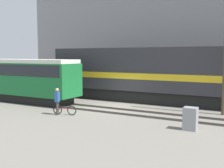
{
  "coord_description": "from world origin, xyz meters",
  "views": [
    {
      "loc": [
        9.88,
        -18.19,
        3.88
      ],
      "look_at": [
        -0.04,
        -0.34,
        1.8
      ],
      "focal_mm": 45.0,
      "sensor_mm": 36.0,
      "label": 1
    }
  ],
  "objects_px": {
    "bicycle": "(65,110)",
    "signal_box": "(190,119)",
    "freight_locomotive": "(162,74)",
    "streetcar": "(21,77)",
    "person": "(57,99)"
  },
  "relations": [
    {
      "from": "streetcar",
      "to": "signal_box",
      "type": "xyz_separation_m",
      "value": [
        14.73,
        -2.33,
        -1.44
      ]
    },
    {
      "from": "bicycle",
      "to": "person",
      "type": "distance_m",
      "value": 0.89
    },
    {
      "from": "freight_locomotive",
      "to": "person",
      "type": "height_order",
      "value": "freight_locomotive"
    },
    {
      "from": "streetcar",
      "to": "signal_box",
      "type": "bearing_deg",
      "value": -8.99
    },
    {
      "from": "bicycle",
      "to": "signal_box",
      "type": "bearing_deg",
      "value": 1.48
    },
    {
      "from": "streetcar",
      "to": "signal_box",
      "type": "relative_size",
      "value": 8.99
    },
    {
      "from": "bicycle",
      "to": "signal_box",
      "type": "distance_m",
      "value": 8.12
    },
    {
      "from": "streetcar",
      "to": "bicycle",
      "type": "relative_size",
      "value": 6.68
    },
    {
      "from": "person",
      "to": "signal_box",
      "type": "relative_size",
      "value": 1.47
    },
    {
      "from": "freight_locomotive",
      "to": "streetcar",
      "type": "xyz_separation_m",
      "value": [
        -10.63,
        -5.04,
        -0.34
      ]
    },
    {
      "from": "freight_locomotive",
      "to": "bicycle",
      "type": "bearing_deg",
      "value": -117.92
    },
    {
      "from": "bicycle",
      "to": "signal_box",
      "type": "relative_size",
      "value": 1.34
    },
    {
      "from": "bicycle",
      "to": "streetcar",
      "type": "bearing_deg",
      "value": 158.99
    },
    {
      "from": "freight_locomotive",
      "to": "bicycle",
      "type": "distance_m",
      "value": 8.82
    },
    {
      "from": "person",
      "to": "signal_box",
      "type": "height_order",
      "value": "person"
    }
  ]
}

